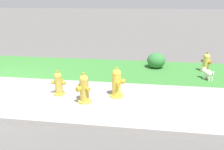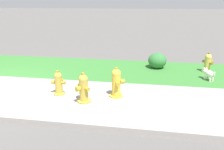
% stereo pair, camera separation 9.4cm
% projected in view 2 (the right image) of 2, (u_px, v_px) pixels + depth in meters
% --- Properties ---
extents(grass_verge, '(18.00, 2.59, 0.01)m').
position_uv_depth(grass_verge, '(28.00, 65.00, 8.19)').
color(grass_verge, '#387A33').
rests_on(grass_verge, ground).
extents(fire_hydrant_at_driveway, '(0.37, 0.34, 0.65)m').
position_uv_depth(fire_hydrant_at_driveway, '(59.00, 83.00, 5.59)').
color(fire_hydrant_at_driveway, gold).
rests_on(fire_hydrant_at_driveway, ground).
extents(fire_hydrant_near_corner, '(0.36, 0.36, 0.67)m').
position_uv_depth(fire_hydrant_near_corner, '(208.00, 63.00, 7.34)').
color(fire_hydrant_near_corner, gold).
rests_on(fire_hydrant_near_corner, ground).
extents(fire_hydrant_across_street, '(0.36, 0.36, 0.74)m').
position_uv_depth(fire_hydrant_across_street, '(83.00, 88.00, 5.14)').
color(fire_hydrant_across_street, gold).
rests_on(fire_hydrant_across_street, ground).
extents(fire_hydrant_by_grass_verge, '(0.39, 0.40, 0.78)m').
position_uv_depth(fire_hydrant_by_grass_verge, '(116.00, 83.00, 5.42)').
color(fire_hydrant_by_grass_verge, gold).
rests_on(fire_hydrant_by_grass_verge, ground).
extents(small_white_dog, '(0.33, 0.43, 0.38)m').
position_uv_depth(small_white_dog, '(208.00, 73.00, 6.62)').
color(small_white_dog, silver).
rests_on(small_white_dog, ground).
extents(shrub_bush_near_lamp, '(0.65, 0.65, 0.55)m').
position_uv_depth(shrub_bush_near_lamp, '(157.00, 61.00, 7.79)').
color(shrub_bush_near_lamp, '#337538').
rests_on(shrub_bush_near_lamp, ground).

